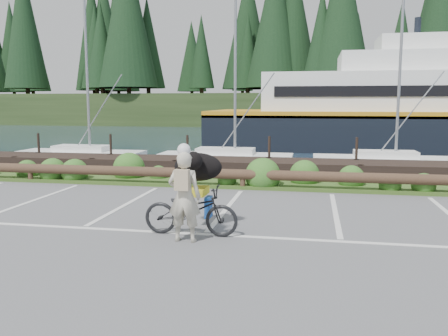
# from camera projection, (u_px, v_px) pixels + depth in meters

# --- Properties ---
(ground) EXTENTS (72.00, 72.00, 0.00)m
(ground) POSITION_uv_depth(u_px,v_px,m) (210.00, 229.00, 9.71)
(ground) COLOR #555658
(harbor_backdrop) EXTENTS (170.00, 160.00, 30.00)m
(harbor_backdrop) POSITION_uv_depth(u_px,v_px,m) (305.00, 117.00, 85.95)
(harbor_backdrop) COLOR #192B3C
(harbor_backdrop) RESTS_ON ground
(vegetation_strip) EXTENTS (34.00, 1.60, 0.10)m
(vegetation_strip) POSITION_uv_depth(u_px,v_px,m) (246.00, 184.00, 14.86)
(vegetation_strip) COLOR #3D5B21
(vegetation_strip) RESTS_ON ground
(log_rail) EXTENTS (32.00, 0.30, 0.60)m
(log_rail) POSITION_uv_depth(u_px,v_px,m) (243.00, 189.00, 14.18)
(log_rail) COLOR #443021
(log_rail) RESTS_ON ground
(bicycle) EXTENTS (1.87, 0.66, 0.98)m
(bicycle) POSITION_uv_depth(u_px,v_px,m) (191.00, 211.00, 9.23)
(bicycle) COLOR black
(bicycle) RESTS_ON ground
(cyclist) EXTENTS (0.62, 0.41, 1.70)m
(cyclist) POSITION_uv_depth(u_px,v_px,m) (184.00, 197.00, 8.76)
(cyclist) COLOR beige
(cyclist) RESTS_ON ground
(dog) EXTENTS (0.50, 1.00, 0.58)m
(dog) POSITION_uv_depth(u_px,v_px,m) (198.00, 167.00, 9.70)
(dog) COLOR black
(dog) RESTS_ON bicycle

